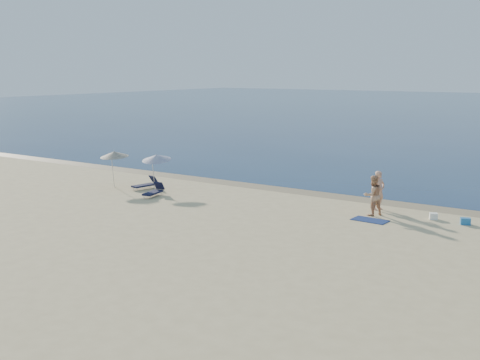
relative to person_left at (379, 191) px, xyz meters
name	(u,v)px	position (x,y,z in m)	size (l,w,h in m)	color
ground	(34,307)	(-3.84, -17.54, -0.97)	(160.00, 160.00, 0.00)	#CAB787
wet_sand_strip	(324,195)	(-3.84, 1.86, -0.97)	(240.00, 1.60, 0.00)	#847254
person_left	(379,191)	(0.00, 0.00, 0.00)	(0.71, 0.46, 1.94)	tan
person_right	(373,195)	(0.18, -1.25, 0.00)	(0.94, 0.73, 1.94)	tan
beach_towel	(370,220)	(0.48, -2.27, -0.96)	(1.62, 0.90, 0.03)	navy
white_bag	(433,216)	(2.85, -0.45, -0.82)	(0.35, 0.30, 0.30)	white
blue_cooler	(465,221)	(4.32, -0.61, -0.82)	(0.43, 0.30, 0.30)	#206AB1
umbrella_near	(156,157)	(-12.51, -2.26, 0.92)	(2.10, 2.12, 2.21)	silver
umbrella_far	(114,154)	(-15.18, -2.95, 0.98)	(1.75, 1.77, 2.23)	silver
lounger_left	(146,184)	(-13.29, -2.40, -0.71)	(0.83, 1.69, 0.71)	#121734
lounger_right	(154,191)	(-11.48, -3.71, -0.71)	(0.82, 1.67, 0.71)	black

